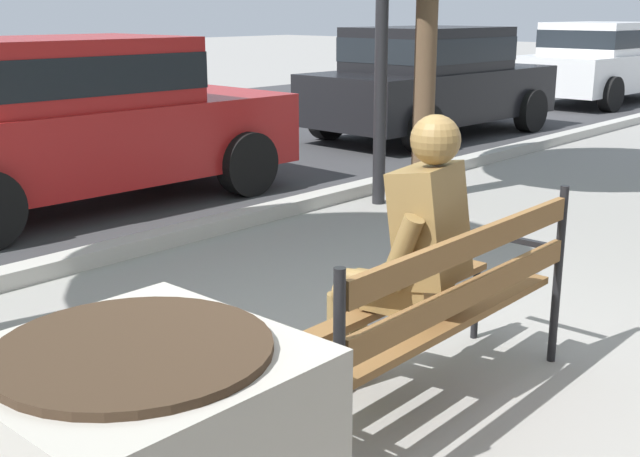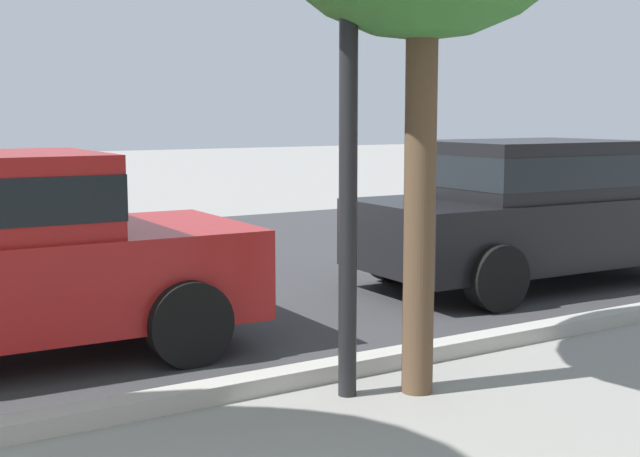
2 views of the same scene
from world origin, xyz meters
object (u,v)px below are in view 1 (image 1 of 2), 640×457
object	(u,v)px
concrete_planter	(141,457)
parked_car_black	(431,78)
park_bench	(438,301)
bronze_statue_seated	(402,264)
parked_car_white	(601,60)
parked_car_red	(72,117)

from	to	relation	value
concrete_planter	parked_car_black	world-z (taller)	parked_car_black
park_bench	concrete_planter	xyz separation A→B (m)	(-1.52, 0.13, -0.15)
bronze_statue_seated	parked_car_black	bearing A→B (deg)	33.68
parked_car_black	park_bench	bearing A→B (deg)	-145.16
park_bench	parked_car_black	bearing A→B (deg)	34.84
park_bench	concrete_planter	bearing A→B (deg)	175.30
parked_car_white	parked_car_black	bearing A→B (deg)	180.00
parked_car_red	parked_car_white	xyz separation A→B (m)	(11.68, 0.00, 0.00)
bronze_statue_seated	parked_car_white	xyz separation A→B (m)	(12.80, 4.63, 0.17)
bronze_statue_seated	concrete_planter	size ratio (longest dim) A/B	1.40
parked_car_white	concrete_planter	bearing A→B (deg)	-161.79
parked_car_red	park_bench	bearing A→B (deg)	-103.19
bronze_statue_seated	concrete_planter	distance (m)	1.56
bronze_statue_seated	parked_car_red	size ratio (longest dim) A/B	0.33
park_bench	parked_car_white	xyz separation A→B (m)	(12.82, 4.84, 0.30)
park_bench	bronze_statue_seated	size ratio (longest dim) A/B	1.32
park_bench	parked_car_red	size ratio (longest dim) A/B	0.43
park_bench	parked_car_white	size ratio (longest dim) A/B	0.43
concrete_planter	parked_car_red	distance (m)	5.43
concrete_planter	parked_car_black	bearing A→B (deg)	29.09
bronze_statue_seated	parked_car_red	bearing A→B (deg)	76.38
concrete_planter	parked_car_white	bearing A→B (deg)	18.21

